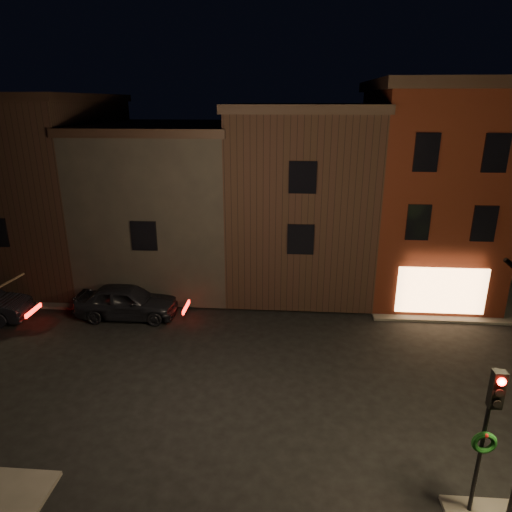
% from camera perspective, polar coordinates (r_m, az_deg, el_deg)
% --- Properties ---
extents(ground, '(120.00, 120.00, 0.00)m').
position_cam_1_polar(ground, '(17.37, 0.33, -14.96)').
color(ground, black).
rests_on(ground, ground).
extents(sidewalk_far_left, '(30.00, 30.00, 0.12)m').
position_cam_1_polar(sidewalk_far_left, '(41.45, -26.20, 3.48)').
color(sidewalk_far_left, '#2D2B28').
rests_on(sidewalk_far_left, ground).
extents(corner_building, '(6.50, 8.50, 10.50)m').
position_cam_1_polar(corner_building, '(25.23, 20.66, 7.91)').
color(corner_building, '#45160C').
rests_on(corner_building, ground).
extents(row_building_a, '(7.30, 10.30, 9.40)m').
position_cam_1_polar(row_building_a, '(25.36, 5.52, 7.78)').
color(row_building_a, black).
rests_on(row_building_a, ground).
extents(row_building_b, '(7.80, 10.30, 8.40)m').
position_cam_1_polar(row_building_b, '(26.35, -10.60, 6.85)').
color(row_building_b, black).
rests_on(row_building_b, ground).
extents(row_building_c, '(7.30, 10.30, 9.90)m').
position_cam_1_polar(row_building_c, '(28.95, -24.83, 8.02)').
color(row_building_c, black).
rests_on(row_building_c, ground).
extents(traffic_signal, '(0.58, 0.38, 4.05)m').
position_cam_1_polar(traffic_signal, '(12.11, 27.08, -17.99)').
color(traffic_signal, black).
rests_on(traffic_signal, sidewalk_near_right).
extents(parked_car_a, '(4.72, 1.95, 1.60)m').
position_cam_1_polar(parked_car_a, '(22.19, -15.84, -5.47)').
color(parked_car_a, black).
rests_on(parked_car_a, ground).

